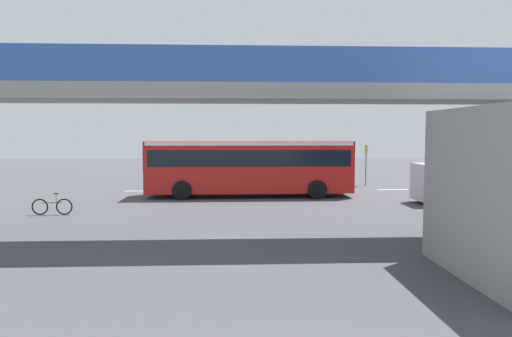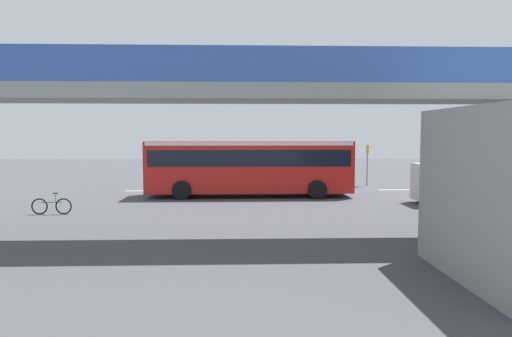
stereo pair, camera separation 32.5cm
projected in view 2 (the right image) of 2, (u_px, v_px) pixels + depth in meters
ground at (271, 195)px, 26.56m from camera, size 80.00×80.00×0.00m
city_bus at (249, 163)px, 26.10m from camera, size 11.54×2.85×3.15m
parked_van at (464, 181)px, 23.20m from camera, size 4.80×2.17×2.05m
bicycle_green at (52, 206)px, 20.26m from camera, size 1.77×0.44×0.96m
pedestrian at (268, 174)px, 30.48m from camera, size 0.38×0.38×1.79m
traffic_sign at (367, 158)px, 31.39m from camera, size 0.08×0.60×2.80m
lane_dash_leftmost at (394, 190)px, 29.25m from camera, size 2.00×0.20×0.01m
lane_dash_left at (332, 190)px, 29.11m from camera, size 2.00×0.20×0.01m
lane_dash_centre at (269, 190)px, 28.97m from camera, size 2.00×0.20×0.01m
lane_dash_right at (205, 191)px, 28.83m from camera, size 2.00×0.20×0.01m
lane_dash_rightmost at (141, 191)px, 28.70m from camera, size 2.00×0.20×0.01m
pedestrian_overpass at (294, 103)px, 15.38m from camera, size 28.98×2.60×6.24m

